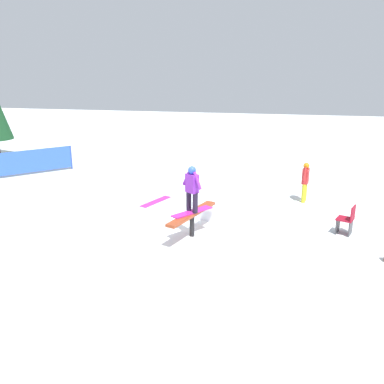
{
  "coord_description": "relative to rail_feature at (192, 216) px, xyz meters",
  "views": [
    {
      "loc": [
        11.14,
        2.19,
        4.82
      ],
      "look_at": [
        0.0,
        0.0,
        1.32
      ],
      "focal_mm": 40.0,
      "sensor_mm": 36.0,
      "label": 1
    }
  ],
  "objects": [
    {
      "name": "loose_snowboard_magenta",
      "position": [
        -2.78,
        -1.87,
        -0.6
      ],
      "size": [
        1.44,
        0.83,
        0.02
      ],
      "primitive_type": "cube",
      "rotation": [
        0.0,
        0.0,
        2.73
      ],
      "color": "#C52AA1",
      "rests_on": "ground"
    },
    {
      "name": "folding_chair",
      "position": [
        -0.99,
        4.34,
        -0.2
      ],
      "size": [
        0.57,
        0.57,
        0.88
      ],
      "rotation": [
        0.0,
        0.0,
        5.9
      ],
      "color": "#3F3F44",
      "rests_on": "ground"
    },
    {
      "name": "safety_fence",
      "position": [
        -5.02,
        -8.68,
        -0.01
      ],
      "size": [
        3.38,
        3.47,
        1.1
      ],
      "rotation": [
        0.0,
        0.0,
        5.48
      ],
      "color": "blue",
      "rests_on": "ground"
    },
    {
      "name": "snow_kicker_ramp",
      "position": [
        -2.03,
        0.71,
        -0.34
      ],
      "size": [
        2.2,
        2.01,
        0.55
      ],
      "primitive_type": "cube",
      "rotation": [
        0.0,
        0.0,
        -0.34
      ],
      "color": "white",
      "rests_on": "ground"
    },
    {
      "name": "rail_feature",
      "position": [
        0.0,
        0.0,
        0.0
      ],
      "size": [
        2.26,
        1.03,
        0.72
      ],
      "rotation": [
        0.0,
        0.0,
        -0.34
      ],
      "color": "black",
      "rests_on": "ground"
    },
    {
      "name": "bystander_red",
      "position": [
        -3.86,
        3.31,
        0.18
      ],
      "size": [
        0.62,
        0.27,
        1.41
      ],
      "rotation": [
        0.0,
        0.0,
        6.06
      ],
      "color": "gold",
      "rests_on": "ground"
    },
    {
      "name": "main_rider_on_rail",
      "position": [
        0.0,
        0.0,
        0.78
      ],
      "size": [
        1.24,
        1.03,
        1.34
      ],
      "rotation": [
        0.0,
        0.0,
        -0.64
      ],
      "color": "#CB25A0",
      "rests_on": "rail_feature"
    },
    {
      "name": "ground_plane",
      "position": [
        0.0,
        0.0,
        -0.61
      ],
      "size": [
        60.0,
        60.0,
        0.0
      ],
      "primitive_type": "plane",
      "color": "white"
    }
  ]
}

